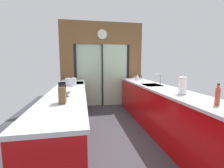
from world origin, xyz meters
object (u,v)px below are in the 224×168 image
kettle (137,77)px  soap_bottle (217,96)px  mixing_bowl (66,94)px  knife_block (62,95)px  oven_range (72,101)px  stock_pot (71,82)px  paper_towel_roll (183,86)px

kettle → soap_bottle: size_ratio=1.04×
mixing_bowl → knife_block: 0.40m
oven_range → stock_pot: size_ratio=3.89×
oven_range → mixing_bowl: (0.02, -1.62, 0.50)m
mixing_bowl → paper_towel_roll: bearing=-5.5°
mixing_bowl → kettle: (1.78, 1.88, 0.05)m
oven_range → soap_bottle: 3.09m
oven_range → knife_block: size_ratio=3.49×
oven_range → mixing_bowl: 1.69m
oven_range → kettle: kettle is taller
paper_towel_roll → kettle: bearing=89.9°
knife_block → kettle: (1.78, 2.27, -0.02)m
kettle → soap_bottle: soap_bottle is taller
knife_block → kettle: bearing=51.9°
mixing_bowl → knife_block: size_ratio=0.58×
soap_bottle → paper_towel_roll: size_ratio=0.84×
knife_block → mixing_bowl: bearing=90.0°
stock_pot → knife_block: bearing=-90.0°
knife_block → paper_towel_roll: bearing=7.0°
oven_range → mixing_bowl: mixing_bowl is taller
kettle → knife_block: bearing=-128.1°
knife_block → soap_bottle: bearing=-13.7°
stock_pot → paper_towel_roll: size_ratio=0.78×
knife_block → stock_pot: (0.00, 1.50, -0.02)m
knife_block → soap_bottle: 1.83m
mixing_bowl → oven_range: bearing=90.7°
stock_pot → kettle: size_ratio=0.89×
soap_bottle → paper_towel_roll: (0.00, 0.65, 0.03)m
knife_block → stock_pot: 1.50m
knife_block → paper_towel_roll: (1.78, 0.22, 0.03)m
stock_pot → soap_bottle: bearing=-47.4°
mixing_bowl → stock_pot: (0.00, 1.11, 0.05)m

